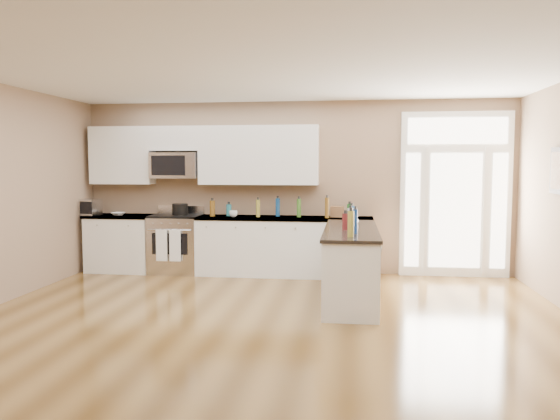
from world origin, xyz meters
name	(u,v)px	position (x,y,z in m)	size (l,w,h in m)	color
ground	(251,354)	(0.00, 0.00, 0.00)	(8.00, 8.00, 0.00)	brown
room_shell	(250,172)	(0.00, 0.00, 1.71)	(8.00, 8.00, 8.00)	#92765C
back_cabinet_left	(122,245)	(-2.87, 3.69, 0.44)	(1.10, 0.66, 0.94)	white
back_cabinet_right	(283,248)	(-0.16, 3.69, 0.44)	(2.85, 0.66, 0.94)	white
peninsula_cabinet	(351,267)	(0.93, 2.24, 0.43)	(0.69, 2.32, 0.94)	white
upper_cabinet_left	(122,156)	(-2.88, 3.83, 1.93)	(1.04, 0.33, 0.95)	white
upper_cabinet_right	(259,155)	(-0.57, 3.83, 1.93)	(1.94, 0.33, 0.95)	white
upper_cabinet_short	(176,139)	(-1.95, 3.83, 2.20)	(0.82, 0.33, 0.40)	white
microwave	(176,165)	(-1.95, 3.80, 1.76)	(0.78, 0.41, 0.42)	silver
entry_door	(455,195)	(2.55, 3.95, 1.30)	(1.70, 0.10, 2.60)	white
wall_art_near	(560,171)	(3.47, 2.20, 1.70)	(0.05, 0.58, 0.58)	black
kitchen_range	(176,243)	(-1.92, 3.69, 0.48)	(0.80, 0.71, 1.08)	silver
stockpot	(180,209)	(-1.85, 3.70, 1.05)	(0.26, 0.26, 0.20)	black
toaster_oven	(90,207)	(-3.35, 3.57, 1.08)	(0.32, 0.25, 0.27)	silver
cardboard_box	(337,212)	(0.71, 3.79, 1.03)	(0.21, 0.15, 0.17)	brown
bowl_left	(118,214)	(-2.88, 3.60, 0.96)	(0.20, 0.20, 0.05)	white
bowl_peninsula	(352,222)	(0.94, 2.79, 0.97)	(0.19, 0.19, 0.06)	white
cup_counter	(233,214)	(-0.94, 3.58, 0.99)	(0.13, 0.13, 0.10)	white
counter_bottles	(306,213)	(0.27, 3.03, 1.07)	(2.34, 2.45, 0.32)	#19591E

